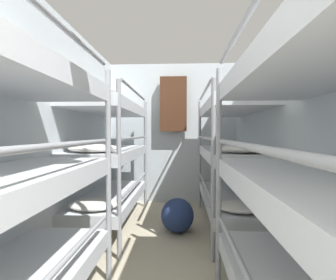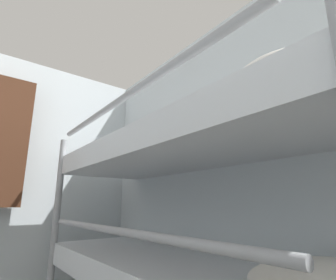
# 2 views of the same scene
# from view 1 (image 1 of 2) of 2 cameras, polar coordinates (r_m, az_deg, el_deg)

# --- Properties ---
(wall_left) EXTENTS (0.06, 4.89, 2.37)m
(wall_left) POSITION_cam_1_polar(r_m,az_deg,el_deg) (2.43, -27.87, 1.22)
(wall_left) COLOR silver
(wall_left) RESTS_ON ground_plane
(wall_right) EXTENTS (0.06, 4.89, 2.37)m
(wall_right) POSITION_cam_1_polar(r_m,az_deg,el_deg) (2.29, 27.50, 1.21)
(wall_right) COLOR silver
(wall_right) RESTS_ON ground_plane
(wall_back) EXTENTS (2.26, 0.06, 2.37)m
(wall_back) POSITION_cam_1_polar(r_m,az_deg,el_deg) (4.51, 1.09, 1.46)
(wall_back) COLOR silver
(wall_back) RESTS_ON ground_plane
(bunk_stack_right_near) EXTENTS (0.65, 1.82, 1.72)m
(bunk_stack_right_near) POSITION_cam_1_polar(r_m,az_deg,el_deg) (1.27, 31.62, -10.07)
(bunk_stack_right_near) COLOR gray
(bunk_stack_right_near) RESTS_ON ground_plane
(bunk_stack_left_far) EXTENTS (0.65, 1.82, 1.72)m
(bunk_stack_left_far) POSITION_cam_1_polar(r_m,az_deg,el_deg) (3.35, -12.51, -2.78)
(bunk_stack_left_far) COLOR gray
(bunk_stack_left_far) RESTS_ON ground_plane
(bunk_stack_right_far) EXTENTS (0.65, 1.82, 1.72)m
(bunk_stack_right_far) POSITION_cam_1_polar(r_m,az_deg,el_deg) (3.28, 13.48, -2.87)
(bunk_stack_right_far) COLOR gray
(bunk_stack_right_far) RESTS_ON ground_plane
(duffel_bag) EXTENTS (0.39, 0.50, 0.39)m
(duffel_bag) POSITION_cam_1_polar(r_m,az_deg,el_deg) (3.29, 2.07, -16.00)
(duffel_bag) COLOR navy
(duffel_bag) RESTS_ON ground_plane
(hanging_coat) EXTENTS (0.44, 0.12, 0.90)m
(hanging_coat) POSITION_cam_1_polar(r_m,az_deg,el_deg) (4.38, 1.18, 7.79)
(hanging_coat) COLOR #472819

